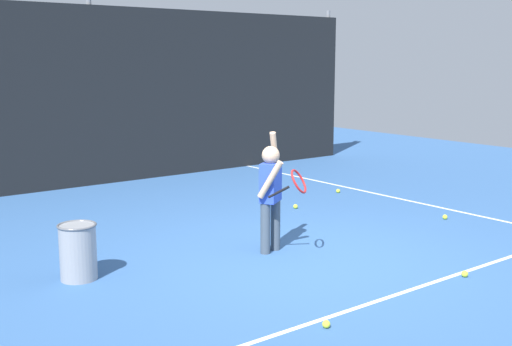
{
  "coord_description": "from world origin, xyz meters",
  "views": [
    {
      "loc": [
        -4.54,
        -4.96,
        2.15
      ],
      "look_at": [
        -0.06,
        0.86,
        0.85
      ],
      "focal_mm": 45.27,
      "sensor_mm": 36.0,
      "label": 1
    }
  ],
  "objects_px": {
    "tennis_ball_5": "(326,324)",
    "tennis_ball_6": "(465,274)",
    "tennis_ball_1": "(295,206)",
    "tennis_ball_2": "(264,224)",
    "tennis_ball_4": "(445,217)",
    "tennis_ball_3": "(338,191)",
    "ball_hopper": "(78,251)",
    "water_bottle": "(81,250)",
    "tennis_player": "(272,189)"
  },
  "relations": [
    {
      "from": "tennis_ball_3",
      "to": "tennis_player",
      "type": "bearing_deg",
      "value": -147.25
    },
    {
      "from": "water_bottle",
      "to": "tennis_ball_1",
      "type": "bearing_deg",
      "value": 6.85
    },
    {
      "from": "tennis_ball_1",
      "to": "ball_hopper",
      "type": "bearing_deg",
      "value": -164.99
    },
    {
      "from": "tennis_ball_4",
      "to": "ball_hopper",
      "type": "bearing_deg",
      "value": 171.54
    },
    {
      "from": "tennis_player",
      "to": "tennis_ball_2",
      "type": "relative_size",
      "value": 20.46
    },
    {
      "from": "tennis_ball_3",
      "to": "tennis_ball_4",
      "type": "xyz_separation_m",
      "value": [
        -0.09,
        -2.15,
        0.0
      ]
    },
    {
      "from": "tennis_ball_1",
      "to": "tennis_player",
      "type": "bearing_deg",
      "value": -138.22
    },
    {
      "from": "tennis_ball_1",
      "to": "tennis_ball_3",
      "type": "height_order",
      "value": "same"
    },
    {
      "from": "tennis_ball_1",
      "to": "tennis_ball_2",
      "type": "distance_m",
      "value": 1.1
    },
    {
      "from": "tennis_ball_6",
      "to": "tennis_ball_3",
      "type": "bearing_deg",
      "value": 62.77
    },
    {
      "from": "tennis_ball_6",
      "to": "tennis_ball_1",
      "type": "bearing_deg",
      "value": 79.26
    },
    {
      "from": "tennis_ball_1",
      "to": "tennis_ball_3",
      "type": "bearing_deg",
      "value": 18.18
    },
    {
      "from": "tennis_ball_1",
      "to": "tennis_ball_2",
      "type": "bearing_deg",
      "value": -153.2
    },
    {
      "from": "ball_hopper",
      "to": "tennis_ball_1",
      "type": "distance_m",
      "value": 3.85
    },
    {
      "from": "tennis_ball_1",
      "to": "tennis_ball_4",
      "type": "height_order",
      "value": "same"
    },
    {
      "from": "tennis_ball_6",
      "to": "tennis_ball_5",
      "type": "bearing_deg",
      "value": -178.39
    },
    {
      "from": "tennis_ball_5",
      "to": "tennis_ball_6",
      "type": "distance_m",
      "value": 1.96
    },
    {
      "from": "water_bottle",
      "to": "tennis_player",
      "type": "bearing_deg",
      "value": -29.58
    },
    {
      "from": "ball_hopper",
      "to": "water_bottle",
      "type": "distance_m",
      "value": 0.66
    },
    {
      "from": "tennis_ball_5",
      "to": "tennis_ball_6",
      "type": "relative_size",
      "value": 1.0
    },
    {
      "from": "tennis_ball_1",
      "to": "tennis_ball_6",
      "type": "bearing_deg",
      "value": -100.74
    },
    {
      "from": "ball_hopper",
      "to": "tennis_ball_5",
      "type": "distance_m",
      "value": 2.62
    },
    {
      "from": "tennis_ball_5",
      "to": "tennis_player",
      "type": "bearing_deg",
      "value": 63.05
    },
    {
      "from": "tennis_ball_3",
      "to": "tennis_ball_6",
      "type": "distance_m",
      "value": 4.18
    },
    {
      "from": "tennis_ball_1",
      "to": "tennis_ball_3",
      "type": "relative_size",
      "value": 1.0
    },
    {
      "from": "water_bottle",
      "to": "tennis_ball_1",
      "type": "relative_size",
      "value": 3.33
    },
    {
      "from": "tennis_ball_1",
      "to": "tennis_ball_3",
      "type": "distance_m",
      "value": 1.35
    },
    {
      "from": "tennis_player",
      "to": "tennis_ball_5",
      "type": "bearing_deg",
      "value": -149.77
    },
    {
      "from": "tennis_ball_1",
      "to": "tennis_ball_2",
      "type": "xyz_separation_m",
      "value": [
        -0.98,
        -0.5,
        0.0
      ]
    },
    {
      "from": "tennis_player",
      "to": "ball_hopper",
      "type": "relative_size",
      "value": 2.4
    },
    {
      "from": "tennis_ball_1",
      "to": "tennis_ball_4",
      "type": "relative_size",
      "value": 1.0
    },
    {
      "from": "ball_hopper",
      "to": "tennis_ball_4",
      "type": "xyz_separation_m",
      "value": [
        4.9,
        -0.73,
        -0.26
      ]
    },
    {
      "from": "tennis_ball_4",
      "to": "tennis_player",
      "type": "bearing_deg",
      "value": 174.41
    },
    {
      "from": "tennis_ball_2",
      "to": "tennis_ball_4",
      "type": "distance_m",
      "value": 2.5
    },
    {
      "from": "ball_hopper",
      "to": "water_bottle",
      "type": "bearing_deg",
      "value": 65.36
    },
    {
      "from": "water_bottle",
      "to": "tennis_ball_2",
      "type": "relative_size",
      "value": 3.33
    },
    {
      "from": "tennis_ball_2",
      "to": "tennis_ball_1",
      "type": "bearing_deg",
      "value": 26.8
    },
    {
      "from": "tennis_player",
      "to": "tennis_ball_6",
      "type": "relative_size",
      "value": 20.46
    },
    {
      "from": "tennis_ball_2",
      "to": "tennis_ball_5",
      "type": "distance_m",
      "value": 3.27
    },
    {
      "from": "tennis_ball_1",
      "to": "tennis_ball_6",
      "type": "relative_size",
      "value": 1.0
    },
    {
      "from": "water_bottle",
      "to": "tennis_ball_5",
      "type": "relative_size",
      "value": 3.33
    },
    {
      "from": "tennis_player",
      "to": "tennis_ball_4",
      "type": "distance_m",
      "value": 2.91
    },
    {
      "from": "ball_hopper",
      "to": "tennis_ball_3",
      "type": "xyz_separation_m",
      "value": [
        4.99,
        1.42,
        -0.26
      ]
    },
    {
      "from": "tennis_ball_4",
      "to": "tennis_ball_6",
      "type": "height_order",
      "value": "same"
    },
    {
      "from": "water_bottle",
      "to": "tennis_ball_1",
      "type": "distance_m",
      "value": 3.47
    },
    {
      "from": "tennis_ball_3",
      "to": "water_bottle",
      "type": "bearing_deg",
      "value": -169.97
    },
    {
      "from": "tennis_ball_5",
      "to": "tennis_ball_6",
      "type": "xyz_separation_m",
      "value": [
        1.96,
        0.06,
        0.0
      ]
    },
    {
      "from": "ball_hopper",
      "to": "tennis_player",
      "type": "bearing_deg",
      "value": -12.25
    },
    {
      "from": "ball_hopper",
      "to": "tennis_ball_4",
      "type": "distance_m",
      "value": 4.96
    },
    {
      "from": "tennis_ball_5",
      "to": "tennis_ball_6",
      "type": "height_order",
      "value": "same"
    }
  ]
}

